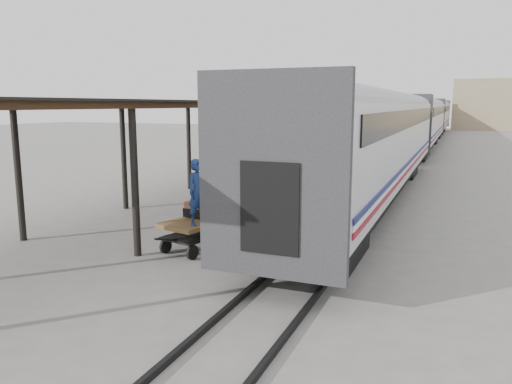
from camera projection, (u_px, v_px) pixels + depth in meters
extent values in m
plane|color=slate|center=(216.00, 242.00, 14.76)|extent=(160.00, 160.00, 0.00)
cube|color=silver|center=(373.00, 140.00, 20.41)|extent=(3.00, 24.00, 2.90)
cube|color=#28282B|center=(272.00, 179.00, 9.56)|extent=(3.04, 0.22, 3.50)
cube|color=black|center=(337.00, 117.00, 20.82)|extent=(0.04, 22.08, 0.65)
cube|color=black|center=(371.00, 181.00, 20.71)|extent=(2.55, 23.04, 0.50)
cube|color=silver|center=(421.00, 121.00, 44.12)|extent=(3.00, 24.00, 2.90)
cube|color=#28282B|center=(408.00, 126.00, 33.27)|extent=(3.04, 0.22, 3.50)
cube|color=black|center=(404.00, 110.00, 44.53)|extent=(0.04, 22.08, 0.65)
cube|color=black|center=(420.00, 140.00, 44.42)|extent=(2.55, 23.04, 0.50)
cube|color=silver|center=(436.00, 115.00, 67.83)|extent=(3.00, 24.00, 2.90)
cube|color=#28282B|center=(430.00, 117.00, 56.98)|extent=(3.04, 0.22, 3.50)
cube|color=black|center=(424.00, 108.00, 68.24)|extent=(0.04, 22.08, 0.65)
cube|color=black|center=(435.00, 128.00, 68.12)|extent=(2.55, 23.04, 0.50)
cube|color=black|center=(272.00, 176.00, 13.21)|extent=(0.50, 1.70, 2.00)
imported|color=white|center=(272.00, 181.00, 13.23)|extent=(0.72, 0.89, 1.72)
cube|color=#955F40|center=(256.00, 203.00, 13.35)|extent=(0.57, 0.25, 0.42)
cube|color=#422B19|center=(319.00, 105.00, 37.22)|extent=(4.60, 64.00, 0.18)
cube|color=black|center=(319.00, 103.00, 37.20)|extent=(4.90, 64.30, 0.06)
cylinder|color=black|center=(293.00, 131.00, 38.33)|extent=(0.20, 0.20, 4.00)
cylinder|color=black|center=(365.00, 120.00, 66.59)|extent=(0.20, 0.20, 4.00)
cylinder|color=black|center=(346.00, 132.00, 36.80)|extent=(0.20, 0.20, 4.00)
cylinder|color=black|center=(396.00, 120.00, 65.07)|extent=(0.20, 0.20, 4.00)
cube|color=black|center=(411.00, 149.00, 44.83)|extent=(0.10, 150.00, 0.12)
cube|color=black|center=(428.00, 150.00, 44.29)|extent=(0.10, 150.00, 0.12)
cube|color=tan|center=(366.00, 110.00, 92.73)|extent=(12.00, 8.00, 6.00)
cube|color=brown|center=(202.00, 221.00, 13.98)|extent=(1.79, 2.63, 0.12)
cube|color=black|center=(203.00, 233.00, 14.04)|extent=(1.67, 2.51, 0.06)
cylinder|color=black|center=(166.00, 246.00, 13.62)|extent=(0.17, 0.41, 0.40)
cylinder|color=black|center=(192.00, 252.00, 13.04)|extent=(0.17, 0.41, 0.40)
cylinder|color=black|center=(212.00, 232.00, 15.13)|extent=(0.17, 0.41, 0.40)
cylinder|color=black|center=(237.00, 237.00, 14.55)|extent=(0.17, 0.41, 0.40)
cube|color=#343437|center=(208.00, 210.00, 14.52)|extent=(0.79, 0.62, 0.24)
cube|color=#955F40|center=(227.00, 213.00, 14.31)|extent=(0.61, 0.54, 0.19)
cube|color=black|center=(197.00, 212.00, 14.16)|extent=(0.72, 0.56, 0.26)
cube|color=#41462A|center=(212.00, 217.00, 13.83)|extent=(0.51, 0.40, 0.17)
cube|color=#543721|center=(208.00, 203.00, 14.46)|extent=(0.68, 0.56, 0.22)
cube|color=#955F40|center=(195.00, 205.00, 14.12)|extent=(0.56, 0.44, 0.21)
cube|color=#343437|center=(208.00, 198.00, 14.38)|extent=(0.48, 0.40, 0.14)
cube|color=black|center=(212.00, 210.00, 13.91)|extent=(0.51, 0.43, 0.15)
cube|color=maroon|center=(276.00, 166.00, 28.31)|extent=(1.50, 1.84, 0.96)
cube|color=maroon|center=(276.00, 154.00, 28.62)|extent=(1.08, 0.94, 0.37)
cylinder|color=black|center=(269.00, 174.00, 27.79)|extent=(0.27, 0.40, 0.38)
cylinder|color=black|center=(285.00, 174.00, 27.80)|extent=(0.27, 0.40, 0.38)
cylinder|color=black|center=(269.00, 171.00, 28.95)|extent=(0.27, 0.40, 0.38)
cylinder|color=black|center=(283.00, 171.00, 28.96)|extent=(0.27, 0.40, 0.38)
imported|color=navy|center=(198.00, 192.00, 13.13)|extent=(0.65, 0.76, 1.76)
imported|color=black|center=(303.00, 156.00, 32.11)|extent=(0.98, 0.63, 1.55)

